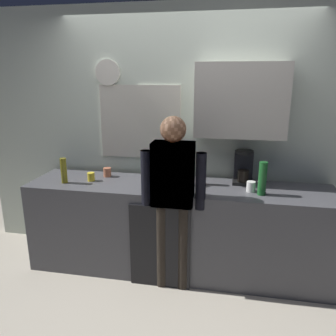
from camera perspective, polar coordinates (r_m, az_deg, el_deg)
ground_plane at (r=3.35m, az=0.78°, el=-19.38°), size 8.00×8.00×0.00m
kitchen_counter at (r=3.38m, az=1.71°, el=-10.25°), size 2.94×0.64×0.90m
dishwasher_panel at (r=3.13m, az=-1.43°, el=-13.44°), size 0.56×0.02×0.81m
back_wall_assembly at (r=3.47m, az=3.90°, el=6.23°), size 4.54×0.42×2.60m
coffee_maker at (r=3.35m, az=12.78°, el=-0.01°), size 0.20×0.20×0.33m
bottle_clear_soda at (r=3.20m, az=1.23°, el=-0.47°), size 0.09×0.09×0.28m
bottle_red_vinegar at (r=3.23m, az=5.99°, el=-0.94°), size 0.06×0.06×0.22m
bottle_green_wine at (r=3.04m, az=15.87°, el=-1.74°), size 0.07×0.07×0.30m
bottle_olive_oil at (r=3.41m, az=-17.41°, el=-0.42°), size 0.06×0.06×0.25m
cup_white_mug at (r=3.13m, az=14.00°, el=-3.11°), size 0.08×0.08×0.09m
cup_yellow_cup at (r=3.43m, az=-13.03°, el=-1.47°), size 0.07×0.07×0.08m
cup_terracotta_mug at (r=3.54m, az=-10.35°, el=-0.71°), size 0.08×0.08×0.09m
dish_soap at (r=2.96m, az=4.02°, el=-3.08°), size 0.06×0.06×0.18m
person_at_sink at (r=2.91m, az=0.85°, el=-3.94°), size 0.57×0.22×1.60m
person_guest at (r=2.91m, az=0.85°, el=-3.94°), size 0.57×0.22×1.60m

